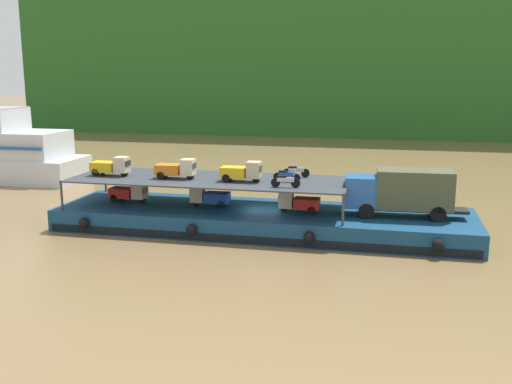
{
  "coord_description": "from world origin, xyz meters",
  "views": [
    {
      "loc": [
        8.46,
        -38.5,
        10.79
      ],
      "look_at": [
        -0.45,
        0.0,
        2.7
      ],
      "focal_mm": 41.32,
      "sensor_mm": 36.0,
      "label": 1
    }
  ],
  "objects_px": {
    "mini_truck_lower_aft": "(209,196)",
    "motorcycle_upper_centre": "(286,175)",
    "mini_truck_lower_stern": "(129,192)",
    "mini_truck_upper_mid": "(176,169)",
    "mini_truck_lower_mid": "(299,202)",
    "mini_truck_upper_stern": "(111,166)",
    "covered_lorry": "(402,191)",
    "motorcycle_upper_port": "(285,181)",
    "cargo_barge": "(262,220)",
    "motorcycle_upper_stbd": "(296,171)",
    "mini_truck_upper_fore": "(242,171)"
  },
  "relations": [
    {
      "from": "cargo_barge",
      "to": "mini_truck_lower_aft",
      "type": "bearing_deg",
      "value": 176.59
    },
    {
      "from": "mini_truck_lower_stern",
      "to": "motorcycle_upper_stbd",
      "type": "height_order",
      "value": "motorcycle_upper_stbd"
    },
    {
      "from": "mini_truck_lower_stern",
      "to": "cargo_barge",
      "type": "bearing_deg",
      "value": -1.92
    },
    {
      "from": "mini_truck_lower_mid",
      "to": "motorcycle_upper_port",
      "type": "xyz_separation_m",
      "value": [
        -0.61,
        -1.75,
        1.74
      ]
    },
    {
      "from": "mini_truck_upper_mid",
      "to": "motorcycle_upper_port",
      "type": "xyz_separation_m",
      "value": [
        7.95,
        -1.48,
        -0.26
      ]
    },
    {
      "from": "cargo_barge",
      "to": "motorcycle_upper_stbd",
      "type": "distance_m",
      "value": 4.24
    },
    {
      "from": "motorcycle_upper_centre",
      "to": "motorcycle_upper_stbd",
      "type": "distance_m",
      "value": 1.98
    },
    {
      "from": "motorcycle_upper_stbd",
      "to": "mini_truck_upper_stern",
      "type": "bearing_deg",
      "value": -169.46
    },
    {
      "from": "mini_truck_upper_mid",
      "to": "motorcycle_upper_port",
      "type": "bearing_deg",
      "value": -10.56
    },
    {
      "from": "cargo_barge",
      "to": "motorcycle_upper_centre",
      "type": "distance_m",
      "value": 3.59
    },
    {
      "from": "mini_truck_lower_stern",
      "to": "motorcycle_upper_port",
      "type": "relative_size",
      "value": 1.46
    },
    {
      "from": "mini_truck_upper_stern",
      "to": "motorcycle_upper_centre",
      "type": "distance_m",
      "value": 12.63
    },
    {
      "from": "motorcycle_upper_centre",
      "to": "mini_truck_lower_stern",
      "type": "bearing_deg",
      "value": 178.5
    },
    {
      "from": "mini_truck_upper_mid",
      "to": "mini_truck_lower_mid",
      "type": "bearing_deg",
      "value": 1.8
    },
    {
      "from": "mini_truck_lower_aft",
      "to": "motorcycle_upper_port",
      "type": "bearing_deg",
      "value": -20.45
    },
    {
      "from": "motorcycle_upper_port",
      "to": "cargo_barge",
      "type": "bearing_deg",
      "value": 134.97
    },
    {
      "from": "covered_lorry",
      "to": "mini_truck_lower_mid",
      "type": "xyz_separation_m",
      "value": [
        -6.71,
        -0.28,
        -1.0
      ]
    },
    {
      "from": "mini_truck_upper_stern",
      "to": "mini_truck_upper_mid",
      "type": "height_order",
      "value": "same"
    },
    {
      "from": "mini_truck_lower_aft",
      "to": "mini_truck_upper_fore",
      "type": "bearing_deg",
      "value": -16.33
    },
    {
      "from": "mini_truck_lower_stern",
      "to": "mini_truck_lower_aft",
      "type": "relative_size",
      "value": 1.0
    },
    {
      "from": "mini_truck_lower_stern",
      "to": "motorcycle_upper_port",
      "type": "bearing_deg",
      "value": -10.75
    },
    {
      "from": "covered_lorry",
      "to": "mini_truck_upper_fore",
      "type": "bearing_deg",
      "value": -176.65
    },
    {
      "from": "mini_truck_lower_stern",
      "to": "mini_truck_upper_mid",
      "type": "distance_m",
      "value": 4.53
    },
    {
      "from": "mini_truck_lower_stern",
      "to": "mini_truck_lower_mid",
      "type": "height_order",
      "value": "same"
    },
    {
      "from": "mini_truck_lower_mid",
      "to": "motorcycle_upper_port",
      "type": "bearing_deg",
      "value": -109.2
    },
    {
      "from": "cargo_barge",
      "to": "mini_truck_lower_stern",
      "type": "relative_size",
      "value": 10.23
    },
    {
      "from": "mini_truck_upper_mid",
      "to": "mini_truck_lower_stern",
      "type": "bearing_deg",
      "value": 168.87
    },
    {
      "from": "mini_truck_upper_mid",
      "to": "motorcycle_upper_centre",
      "type": "relative_size",
      "value": 1.47
    },
    {
      "from": "motorcycle_upper_port",
      "to": "motorcycle_upper_stbd",
      "type": "relative_size",
      "value": 1.0
    },
    {
      "from": "mini_truck_upper_stern",
      "to": "covered_lorry",
      "type": "bearing_deg",
      "value": 1.48
    },
    {
      "from": "mini_truck_upper_fore",
      "to": "motorcycle_upper_port",
      "type": "xyz_separation_m",
      "value": [
        3.23,
        -1.41,
        -0.26
      ]
    },
    {
      "from": "mini_truck_upper_stern",
      "to": "mini_truck_upper_mid",
      "type": "xyz_separation_m",
      "value": [
        4.94,
        -0.03,
        0.0
      ]
    },
    {
      "from": "mini_truck_upper_fore",
      "to": "motorcycle_upper_port",
      "type": "height_order",
      "value": "mini_truck_upper_fore"
    },
    {
      "from": "mini_truck_upper_stern",
      "to": "motorcycle_upper_centre",
      "type": "xyz_separation_m",
      "value": [
        12.61,
        0.45,
        -0.26
      ]
    },
    {
      "from": "mini_truck_lower_mid",
      "to": "mini_truck_upper_mid",
      "type": "height_order",
      "value": "mini_truck_upper_mid"
    },
    {
      "from": "mini_truck_lower_aft",
      "to": "mini_truck_upper_mid",
      "type": "distance_m",
      "value": 3.01
    },
    {
      "from": "mini_truck_lower_mid",
      "to": "motorcycle_upper_stbd",
      "type": "distance_m",
      "value": 2.83
    },
    {
      "from": "mini_truck_lower_stern",
      "to": "mini_truck_upper_stern",
      "type": "height_order",
      "value": "mini_truck_upper_stern"
    },
    {
      "from": "mini_truck_upper_fore",
      "to": "motorcycle_upper_centre",
      "type": "xyz_separation_m",
      "value": [
        2.96,
        0.55,
        -0.26
      ]
    },
    {
      "from": "mini_truck_upper_fore",
      "to": "cargo_barge",
      "type": "bearing_deg",
      "value": 21.79
    },
    {
      "from": "covered_lorry",
      "to": "mini_truck_upper_mid",
      "type": "bearing_deg",
      "value": -177.95
    },
    {
      "from": "mini_truck_upper_stern",
      "to": "motorcycle_upper_stbd",
      "type": "xyz_separation_m",
      "value": [
        12.94,
        2.41,
        -0.26
      ]
    },
    {
      "from": "mini_truck_lower_aft",
      "to": "mini_truck_lower_mid",
      "type": "distance_m",
      "value": 6.42
    },
    {
      "from": "mini_truck_upper_stern",
      "to": "cargo_barge",
      "type": "bearing_deg",
      "value": 2.21
    },
    {
      "from": "mini_truck_lower_aft",
      "to": "motorcycle_upper_centre",
      "type": "xyz_separation_m",
      "value": [
        5.53,
        -0.2,
        1.74
      ]
    },
    {
      "from": "mini_truck_lower_stern",
      "to": "mini_truck_upper_fore",
      "type": "relative_size",
      "value": 1.01
    },
    {
      "from": "cargo_barge",
      "to": "motorcycle_upper_centre",
      "type": "bearing_deg",
      "value": 1.03
    },
    {
      "from": "covered_lorry",
      "to": "mini_truck_lower_stern",
      "type": "xyz_separation_m",
      "value": [
        -19.26,
        0.24,
        -1.0
      ]
    },
    {
      "from": "mini_truck_lower_stern",
      "to": "mini_truck_upper_mid",
      "type": "bearing_deg",
      "value": -11.13
    },
    {
      "from": "covered_lorry",
      "to": "motorcycle_upper_centre",
      "type": "relative_size",
      "value": 4.18
    }
  ]
}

